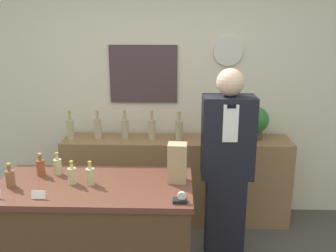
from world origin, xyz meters
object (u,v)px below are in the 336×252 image
potted_plant (255,121)px  paper_bag (177,163)px  tape_dispenser (181,199)px  shopkeeper (226,169)px

potted_plant → paper_bag: bearing=-122.2°
potted_plant → tape_dispenser: (-0.77, -1.57, -0.10)m
shopkeeper → tape_dispenser: 0.95m
paper_bag → potted_plant: bearing=57.8°
tape_dispenser → paper_bag: bearing=94.3°
potted_plant → paper_bag: paper_bag is taller
shopkeeper → potted_plant: 0.85m
paper_bag → tape_dispenser: size_ratio=3.15×
shopkeeper → paper_bag: shopkeeper is taller
shopkeeper → tape_dispenser: (-0.39, -0.85, 0.14)m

